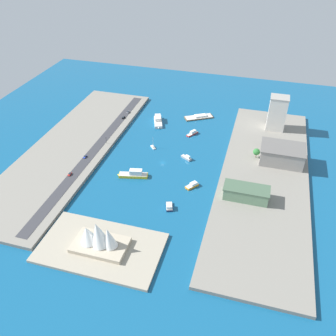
{
  "coord_description": "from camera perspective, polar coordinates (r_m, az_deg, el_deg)",
  "views": [
    {
      "loc": [
        -75.78,
        246.42,
        179.88
      ],
      "look_at": [
        -8.5,
        11.23,
        3.71
      ],
      "focal_mm": 38.31,
      "sensor_mm": 36.0,
      "label": 1
    }
  ],
  "objects": [
    {
      "name": "carpark_squat_concrete",
      "position": [
        322.33,
        17.69,
        2.11
      ],
      "size": [
        37.01,
        26.08,
        14.62
      ],
      "color": "gray",
      "rests_on": "quay_west"
    },
    {
      "name": "sedan_silver",
      "position": [
        392.05,
        -6.39,
        8.84
      ],
      "size": [
        2.0,
        5.25,
        1.66
      ],
      "color": "black",
      "rests_on": "road_strip"
    },
    {
      "name": "yacht_sleek_gray",
      "position": [
        318.94,
        2.94,
        1.69
      ],
      "size": [
        11.3,
        7.97,
        4.19
      ],
      "color": "#999EA3",
      "rests_on": "ground_plane"
    },
    {
      "name": "sailboat_small_white",
      "position": [
        334.41,
        -2.4,
        3.36
      ],
      "size": [
        6.44,
        6.95,
        11.87
      ],
      "color": "white",
      "rests_on": "ground_plane"
    },
    {
      "name": "barge_flat_brown",
      "position": [
        387.13,
        4.97,
        8.11
      ],
      "size": [
        30.74,
        23.7,
        3.06
      ],
      "color": "brown",
      "rests_on": "ground_plane"
    },
    {
      "name": "traffic_light_waterfront",
      "position": [
        338.44,
        -9.81,
        4.51
      ],
      "size": [
        0.36,
        0.36,
        6.5
      ],
      "color": "black",
      "rests_on": "quay_east"
    },
    {
      "name": "suv_black",
      "position": [
        381.62,
        -7.12,
        7.99
      ],
      "size": [
        1.93,
        5.1,
        1.64
      ],
      "color": "black",
      "rests_on": "road_strip"
    },
    {
      "name": "park_tree_cluster",
      "position": [
        325.81,
        14.39,
        2.77
      ],
      "size": [
        11.85,
        15.28,
        8.84
      ],
      "color": "brown",
      "rests_on": "quay_west"
    },
    {
      "name": "tugboat_red",
      "position": [
        355.68,
        3.92,
        5.57
      ],
      "size": [
        10.03,
        13.42,
        3.9
      ],
      "color": "red",
      "rests_on": "ground_plane"
    },
    {
      "name": "road_strip",
      "position": [
        334.01,
        -11.51,
        2.97
      ],
      "size": [
        9.05,
        228.0,
        0.15
      ],
      "primitive_type": "cube",
      "color": "#38383D",
      "rests_on": "quay_east"
    },
    {
      "name": "quay_west",
      "position": [
        304.48,
        15.03,
        -1.55
      ],
      "size": [
        70.0,
        240.0,
        2.82
      ],
      "primitive_type": "cube",
      "color": "gray",
      "rests_on": "ground_plane"
    },
    {
      "name": "pickup_red",
      "position": [
        305.5,
        -15.36,
        -0.94
      ],
      "size": [
        1.93,
        4.52,
        1.48
      ],
      "color": "black",
      "rests_on": "road_strip"
    },
    {
      "name": "quay_east",
      "position": [
        345.24,
        -14.98,
        3.3
      ],
      "size": [
        70.0,
        240.0,
        2.82
      ],
      "primitive_type": "cube",
      "color": "gray",
      "rests_on": "ground_plane"
    },
    {
      "name": "ferry_white_commuter",
      "position": [
        375.63,
        -1.6,
        7.53
      ],
      "size": [
        15.25,
        25.74,
        5.94
      ],
      "color": "silver",
      "rests_on": "ground_plane"
    },
    {
      "name": "ferry_yellow_fast",
      "position": [
        298.0,
        -5.44,
        -0.98
      ],
      "size": [
        25.97,
        11.55,
        6.75
      ],
      "color": "yellow",
      "rests_on": "ground_plane"
    },
    {
      "name": "water_taxi_orange",
      "position": [
        287.19,
        3.89,
        -2.76
      ],
      "size": [
        10.27,
        11.56,
        3.54
      ],
      "color": "orange",
      "rests_on": "ground_plane"
    },
    {
      "name": "opera_landmark",
      "position": [
        237.48,
        -11.05,
        -10.87
      ],
      "size": [
        35.56,
        21.41,
        20.86
      ],
      "color": "#BCAD93",
      "rests_on": "peninsula_point"
    },
    {
      "name": "hotel_broad_white",
      "position": [
        368.31,
        16.98,
        8.37
      ],
      "size": [
        17.6,
        14.74,
        33.81
      ],
      "color": "silver",
      "rests_on": "quay_west"
    },
    {
      "name": "ground_plane",
      "position": [
        314.36,
        -0.93,
        0.85
      ],
      "size": [
        440.0,
        440.0,
        0.0
      ],
      "primitive_type": "plane",
      "color": "#145684"
    },
    {
      "name": "peninsula_point",
      "position": [
        243.6,
        -10.66,
        -12.33
      ],
      "size": [
        79.93,
        46.61,
        2.0
      ],
      "primitive_type": "cube",
      "color": "#A89E89",
      "rests_on": "ground_plane"
    },
    {
      "name": "terminal_long_green",
      "position": [
        275.48,
        12.32,
        -3.87
      ],
      "size": [
        34.18,
        14.99,
        10.04
      ],
      "color": "slate",
      "rests_on": "quay_west"
    },
    {
      "name": "hatchback_blue",
      "position": [
        323.97,
        -13.07,
        1.77
      ],
      "size": [
        1.91,
        4.41,
        1.45
      ],
      "color": "black",
      "rests_on": "road_strip"
    },
    {
      "name": "patrol_launch_navy",
      "position": [
        267.25,
        0.2,
        -6.11
      ],
      "size": [
        7.49,
        11.25,
        3.74
      ],
      "color": "#1E284C",
      "rests_on": "ground_plane"
    }
  ]
}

